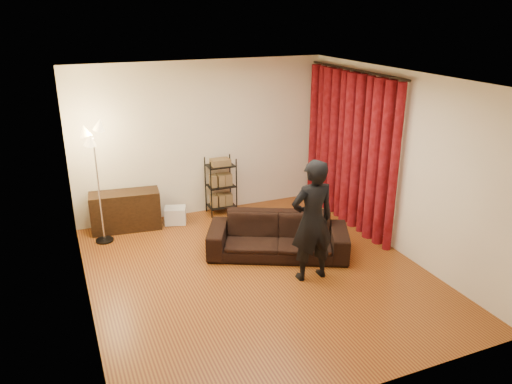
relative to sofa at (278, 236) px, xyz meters
name	(u,v)px	position (x,y,z in m)	size (l,w,h in m)	color
floor	(258,273)	(-0.51, -0.42, -0.30)	(5.00, 5.00, 0.00)	brown
ceiling	(258,78)	(-0.51, -0.42, 2.40)	(5.00, 5.00, 0.00)	white
wall_back	(202,139)	(-0.51, 2.08, 1.05)	(5.00, 5.00, 0.00)	beige
wall_front	(368,269)	(-0.51, -2.92, 1.05)	(5.00, 5.00, 0.00)	beige
wall_left	(78,208)	(-2.76, -0.42, 1.05)	(5.00, 5.00, 0.00)	beige
wall_right	(398,163)	(1.74, -0.42, 1.05)	(5.00, 5.00, 0.00)	beige
curtain_rod	(355,70)	(1.64, 0.71, 2.28)	(0.04, 0.04, 2.65)	black
curtain	(349,150)	(1.62, 0.71, 0.97)	(0.22, 2.65, 2.55)	maroon
sofa	(278,236)	(0.00, 0.00, 0.00)	(2.07, 0.81, 0.60)	black
person	(312,221)	(0.12, -0.80, 0.55)	(0.62, 0.41, 1.70)	black
media_cabinet	(126,211)	(-1.96, 1.81, 0.03)	(1.12, 0.42, 0.66)	black
storage_boxes	(176,215)	(-1.14, 1.72, -0.16)	(0.35, 0.28, 0.29)	silver
wire_shelf	(221,186)	(-0.26, 1.86, 0.22)	(0.47, 0.33, 1.04)	black
floor_lamp	(98,186)	(-2.37, 1.47, 0.64)	(0.34, 0.34, 1.89)	silver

